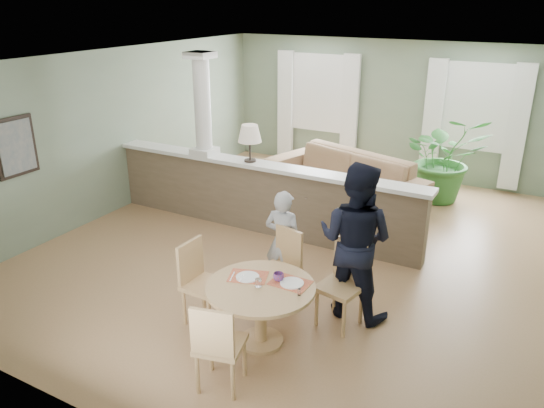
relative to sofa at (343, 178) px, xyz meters
The scene contains 12 objects.
ground 2.07m from the sofa, 83.82° to the right, with size 8.00×8.00×0.00m, color tan.
room_shell 1.97m from the sofa, 82.24° to the right, with size 7.02×8.02×2.71m.
pony_wall 1.99m from the sofa, 112.91° to the right, with size 5.32×0.38×2.70m.
sofa is the anchor object (origin of this frame).
houseplant 1.84m from the sofa, 31.29° to the left, with size 1.43×1.24×1.58m, color #2F6D2B.
dining_table 4.43m from the sofa, 79.34° to the right, with size 1.14×1.14×0.78m.
chair_far_boy 3.58m from the sofa, 79.85° to the right, with size 0.52×0.52×0.93m.
chair_far_man 3.85m from the sofa, 68.17° to the right, with size 0.52×0.52×0.98m.
chair_near 5.26m from the sofa, 80.81° to the right, with size 0.52×0.52×0.94m.
chair_side 4.31m from the sofa, 90.01° to the right, with size 0.45×0.45×0.96m.
child_person 3.33m from the sofa, 81.08° to the right, with size 0.49×0.32×1.33m, color #A1A2A6.
man_person 3.66m from the sofa, 66.50° to the right, with size 0.89×0.70×1.84m, color black.
Camera 1 is at (3.00, -6.46, 3.48)m, focal length 35.00 mm.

